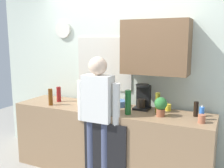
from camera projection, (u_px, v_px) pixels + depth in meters
kitchen_counter at (109, 141)px, 3.47m from camera, size 2.66×0.64×0.90m
dishwasher_panel at (105, 155)px, 3.14m from camera, size 0.56×0.02×0.81m
back_wall_assembly at (126, 71)px, 3.64m from camera, size 4.26×0.42×2.60m
coffee_maker at (143, 98)px, 3.35m from camera, size 0.20×0.20×0.33m
bottle_olive_oil at (158, 103)px, 3.19m from camera, size 0.06×0.06×0.25m
bottle_clear_soda at (103, 102)px, 3.16m from camera, size 0.09×0.09×0.28m
bottle_green_wine at (128, 102)px, 3.10m from camera, size 0.07×0.07×0.30m
bottle_amber_beer at (51, 97)px, 3.55m from camera, size 0.06×0.06×0.23m
bottle_red_vinegar at (59, 94)px, 3.75m from camera, size 0.06×0.06×0.22m
bottle_dark_sauce at (196, 109)px, 3.02m from camera, size 0.06×0.06×0.18m
cup_yellow_cup at (168, 107)px, 3.28m from camera, size 0.07×0.07×0.08m
cup_terracotta_mug at (202, 119)px, 2.80m from camera, size 0.08×0.08×0.09m
mixing_bowl at (119, 103)px, 3.50m from camera, size 0.22×0.22×0.08m
potted_plant at (161, 105)px, 3.02m from camera, size 0.15×0.15×0.23m
dish_soap at (202, 113)px, 2.89m from camera, size 0.06×0.06×0.18m
storage_canister at (82, 97)px, 3.67m from camera, size 0.14×0.14×0.17m
person_at_sink at (98, 110)px, 3.12m from camera, size 0.57×0.22×1.60m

